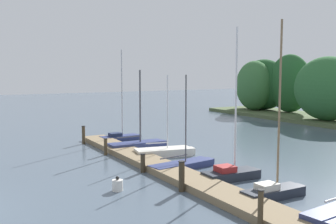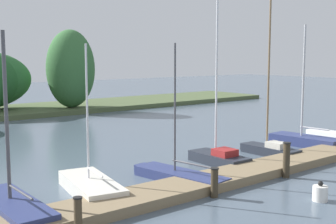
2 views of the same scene
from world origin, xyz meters
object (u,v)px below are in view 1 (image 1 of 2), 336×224
object	(u,v)px
sailboat_2	(166,152)
mooring_piling_4	(260,210)
sailboat_4	(232,172)
mooring_piling_3	(182,176)
sailboat_0	(121,136)
sailboat_5	(275,189)
mooring_piling_1	(106,147)
channel_buoy_0	(118,185)
mooring_piling_0	(84,135)
sailboat_3	(184,164)
mooring_piling_2	(143,163)
sailboat_1	(139,144)

from	to	relation	value
sailboat_2	mooring_piling_4	distance (m)	12.72
sailboat_4	mooring_piling_3	distance (m)	3.40
sailboat_0	sailboat_5	xyz separation A→B (m)	(16.88, 0.16, 0.08)
mooring_piling_1	channel_buoy_0	distance (m)	8.10
mooring_piling_0	sailboat_0	bearing A→B (deg)	93.19
sailboat_3	sailboat_4	distance (m)	3.32
sailboat_4	mooring_piling_1	world-z (taller)	sailboat_4
sailboat_0	sailboat_5	bearing A→B (deg)	-90.71
mooring_piling_2	channel_buoy_0	distance (m)	3.53
mooring_piling_0	mooring_piling_1	size ratio (longest dim) A/B	1.24
sailboat_1	sailboat_3	xyz separation A→B (m)	(6.42, -0.21, -0.09)
sailboat_2	sailboat_3	xyz separation A→B (m)	(3.43, -0.74, -0.05)
sailboat_3	channel_buoy_0	world-z (taller)	sailboat_3
channel_buoy_0	mooring_piling_1	bearing A→B (deg)	163.11
sailboat_5	channel_buoy_0	bearing A→B (deg)	142.17
sailboat_0	sailboat_5	distance (m)	16.88
sailboat_0	sailboat_3	size ratio (longest dim) A/B	1.35
mooring_piling_3	mooring_piling_0	bearing A→B (deg)	-179.22
mooring_piling_0	mooring_piling_3	size ratio (longest dim) A/B	0.97
mooring_piling_3	mooring_piling_2	bearing A→B (deg)	-179.81
sailboat_0	sailboat_4	world-z (taller)	sailboat_4
sailboat_1	sailboat_3	distance (m)	6.42
mooring_piling_3	mooring_piling_4	distance (m)	5.21
sailboat_5	mooring_piling_3	distance (m)	4.16
sailboat_3	sailboat_5	size ratio (longest dim) A/B	0.69
sailboat_5	mooring_piling_3	xyz separation A→B (m)	(-2.79, -3.07, 0.31)
mooring_piling_0	mooring_piling_2	xyz separation A→B (m)	(9.88, 0.18, -0.17)
sailboat_2	sailboat_5	xyz separation A→B (m)	(9.89, -0.08, 0.13)
sailboat_5	channel_buoy_0	size ratio (longest dim) A/B	11.16
sailboat_5	mooring_piling_4	world-z (taller)	sailboat_5
sailboat_1	sailboat_2	bearing A→B (deg)	-79.68
mooring_piling_2	mooring_piling_3	xyz separation A→B (m)	(4.04, 0.01, 0.20)
mooring_piling_1	channel_buoy_0	world-z (taller)	mooring_piling_1
sailboat_3	sailboat_5	world-z (taller)	sailboat_5
sailboat_0	mooring_piling_4	xyz separation A→B (m)	(19.30, -2.90, 0.41)
sailboat_3	mooring_piling_1	xyz separation A→B (m)	(-5.64, -2.58, 0.33)
sailboat_0	mooring_piling_1	size ratio (longest dim) A/B	6.45
sailboat_5	channel_buoy_0	world-z (taller)	sailboat_5
sailboat_1	sailboat_5	bearing A→B (deg)	-87.65
sailboat_5	mooring_piling_3	size ratio (longest dim) A/B	5.38
mooring_piling_2	channel_buoy_0	xyz separation A→B (m)	(2.48, -2.51, -0.25)
sailboat_1	channel_buoy_0	bearing A→B (deg)	-120.76
sailboat_4	channel_buoy_0	xyz separation A→B (m)	(-1.07, -5.87, -0.12)
mooring_piling_1	mooring_piling_3	world-z (taller)	mooring_piling_3
mooring_piling_0	mooring_piling_3	xyz separation A→B (m)	(13.92, 0.19, 0.02)
channel_buoy_0	sailboat_2	bearing A→B (deg)	134.32
sailboat_0	sailboat_3	bearing A→B (deg)	-94.01
sailboat_3	mooring_piling_3	size ratio (longest dim) A/B	3.72
sailboat_3	mooring_piling_0	distance (m)	10.58
sailboat_2	mooring_piling_4	world-z (taller)	sailboat_2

